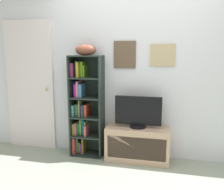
# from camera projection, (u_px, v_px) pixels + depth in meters

# --- Properties ---
(back_wall) EXTENTS (4.80, 0.08, 2.42)m
(back_wall) POSITION_uv_depth(u_px,v_px,m) (139.00, 73.00, 3.34)
(back_wall) COLOR silver
(back_wall) RESTS_ON ground
(bookshelf) EXTENTS (0.47, 0.28, 1.47)m
(bookshelf) POSITION_uv_depth(u_px,v_px,m) (84.00, 107.00, 3.46)
(bookshelf) COLOR #202B26
(bookshelf) RESTS_ON ground
(football) EXTENTS (0.32, 0.20, 0.15)m
(football) POSITION_uv_depth(u_px,v_px,m) (86.00, 50.00, 3.28)
(football) COLOR brown
(football) RESTS_ON bookshelf
(tv_stand) EXTENTS (0.87, 0.34, 0.48)m
(tv_stand) POSITION_uv_depth(u_px,v_px,m) (137.00, 144.00, 3.31)
(tv_stand) COLOR tan
(tv_stand) RESTS_ON ground
(television) EXTENTS (0.64, 0.22, 0.43)m
(television) POSITION_uv_depth(u_px,v_px,m) (138.00, 113.00, 3.23)
(television) COLOR black
(television) RESTS_ON tv_stand
(door) EXTENTS (0.79, 0.09, 1.99)m
(door) POSITION_uv_depth(u_px,v_px,m) (30.00, 86.00, 3.69)
(door) COLOR silver
(door) RESTS_ON ground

